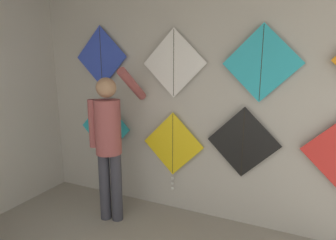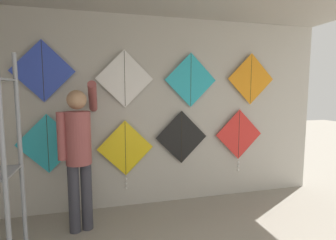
{
  "view_description": "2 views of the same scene",
  "coord_description": "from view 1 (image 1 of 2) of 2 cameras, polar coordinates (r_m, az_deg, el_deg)",
  "views": [
    {
      "loc": [
        0.83,
        0.37,
        1.84
      ],
      "look_at": [
        -0.37,
        3.06,
        1.26
      ],
      "focal_mm": 28.0,
      "sensor_mm": 36.0,
      "label": 1
    },
    {
      "loc": [
        -0.76,
        -0.47,
        1.74
      ],
      "look_at": [
        0.17,
        3.06,
        1.32
      ],
      "focal_mm": 28.0,
      "sensor_mm": 36.0,
      "label": 2
    }
  ],
  "objects": [
    {
      "name": "shopkeeper",
      "position": [
        3.16,
        -12.7,
        -3.65
      ],
      "size": [
        0.46,
        0.69,
        1.85
      ],
      "rotation": [
        0.0,
        0.0,
        0.24
      ],
      "color": "#383842",
      "rests_on": "ground"
    },
    {
      "name": "kite_5",
      "position": [
        3.18,
        1.26,
        12.24
      ],
      "size": [
        0.81,
        0.01,
        0.81
      ],
      "color": "white"
    },
    {
      "name": "kite_4",
      "position": [
        3.72,
        -14.38,
        13.13
      ],
      "size": [
        0.81,
        0.01,
        0.81
      ],
      "color": "blue"
    },
    {
      "name": "kite_2",
      "position": [
        3.07,
        15.99,
        -4.72
      ],
      "size": [
        0.81,
        0.01,
        0.81
      ],
      "color": "black"
    },
    {
      "name": "kite_0",
      "position": [
        3.8,
        -13.5,
        -1.6
      ],
      "size": [
        0.81,
        0.01,
        0.81
      ],
      "color": "#28B2C6"
    },
    {
      "name": "kite_6",
      "position": [
        2.94,
        19.7,
        11.52
      ],
      "size": [
        0.81,
        0.01,
        0.81
      ],
      "color": "#28B2C6"
    },
    {
      "name": "back_panel",
      "position": [
        3.16,
        8.65,
        3.1
      ],
      "size": [
        5.56,
        0.06,
        2.8
      ],
      "primitive_type": "cube",
      "color": "#BCB7AD",
      "rests_on": "ground"
    },
    {
      "name": "kite_1",
      "position": [
        3.32,
        1.05,
        -5.71
      ],
      "size": [
        0.81,
        0.04,
        1.02
      ],
      "color": "yellow"
    }
  ]
}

